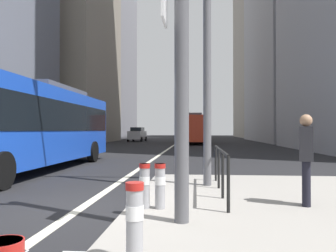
{
  "coord_description": "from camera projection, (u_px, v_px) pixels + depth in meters",
  "views": [
    {
      "loc": [
        2.25,
        -6.56,
        1.54
      ],
      "look_at": [
        -1.28,
        36.09,
        2.08
      ],
      "focal_mm": 36.0,
      "sensor_mm": 36.0,
      "label": 1
    }
  ],
  "objects": [
    {
      "name": "car_receding_near",
      "position": [
        201.0,
        133.0,
        58.99
      ],
      "size": [
        2.2,
        4.41,
        1.94
      ],
      "color": "black",
      "rests_on": "ground"
    },
    {
      "name": "ground_plane",
      "position": [
        167.0,
        150.0,
        26.63
      ],
      "size": [
        160.0,
        160.0,
        0.0
      ],
      "primitive_type": "plane",
      "color": "black"
    },
    {
      "name": "bollard_back",
      "position": [
        145.0,
        183.0,
        6.0
      ],
      "size": [
        0.2,
        0.2,
        0.79
      ],
      "color": "#99999E",
      "rests_on": "median_island"
    },
    {
      "name": "city_bus_red_receding",
      "position": [
        194.0,
        128.0,
        39.19
      ],
      "size": [
        2.79,
        11.33,
        3.4
      ],
      "color": "red",
      "rests_on": "ground"
    },
    {
      "name": "pedestrian_railing",
      "position": [
        221.0,
        161.0,
        7.47
      ],
      "size": [
        0.06,
        3.65,
        0.98
      ],
      "color": "black",
      "rests_on": "median_island"
    },
    {
      "name": "city_bus_blue_oncoming",
      "position": [
        30.0,
        122.0,
        12.63
      ],
      "size": [
        2.71,
        12.08,
        3.4
      ],
      "color": "blue",
      "rests_on": "ground"
    },
    {
      "name": "car_oncoming_mid",
      "position": [
        137.0,
        134.0,
        46.81
      ],
      "size": [
        2.19,
        4.6,
        1.94
      ],
      "color": "silver",
      "rests_on": "ground"
    },
    {
      "name": "pedestrian_waiting",
      "position": [
        306.0,
        155.0,
        6.21
      ],
      "size": [
        0.34,
        0.43,
        1.68
      ],
      "color": "black",
      "rests_on": "median_island"
    },
    {
      "name": "office_tower_right_mid",
      "position": [
        302.0,
        15.0,
        46.9
      ],
      "size": [
        12.77,
        22.05,
        35.12
      ],
      "primitive_type": "cube",
      "color": "#9E9EA3",
      "rests_on": "ground"
    },
    {
      "name": "bollard_left",
      "position": [
        135.0,
        217.0,
        3.56
      ],
      "size": [
        0.2,
        0.2,
        0.84
      ],
      "color": "#99999E",
      "rests_on": "median_island"
    },
    {
      "name": "office_tower_right_far",
      "position": [
        264.0,
        53.0,
        73.13
      ],
      "size": [
        10.63,
        23.27,
        36.57
      ],
      "primitive_type": "cube",
      "color": "gray",
      "rests_on": "ground"
    },
    {
      "name": "lane_centre_line",
      "position": [
        175.0,
        144.0,
        36.6
      ],
      "size": [
        0.2,
        80.0,
        0.01
      ],
      "primitive_type": "cube",
      "color": "beige",
      "rests_on": "ground"
    },
    {
      "name": "bollard_right",
      "position": [
        160.0,
        183.0,
        5.97
      ],
      "size": [
        0.2,
        0.2,
        0.8
      ],
      "color": "#99999E",
      "rests_on": "median_island"
    },
    {
      "name": "car_receding_far",
      "position": [
        196.0,
        133.0,
        60.29
      ],
      "size": [
        2.18,
        4.62,
        1.94
      ],
      "color": "#232838",
      "rests_on": "ground"
    }
  ]
}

